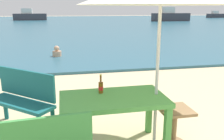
{
  "coord_description": "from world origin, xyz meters",
  "views": [
    {
      "loc": [
        -1.44,
        -1.99,
        1.91
      ],
      "look_at": [
        -0.4,
        3.0,
        0.6
      ],
      "focal_mm": 39.09,
      "sensor_mm": 36.0,
      "label": 1
    }
  ],
  "objects": [
    {
      "name": "sea_water",
      "position": [
        0.0,
        30.0,
        0.04
      ],
      "size": [
        120.0,
        50.0,
        0.08
      ],
      "primitive_type": "cube",
      "color": "#2D6075",
      "rests_on": "ground_plane"
    },
    {
      "name": "side_table_wood",
      "position": [
        0.07,
        0.92,
        0.35
      ],
      "size": [
        0.44,
        0.44,
        0.54
      ],
      "color": "olive",
      "rests_on": "ground_plane"
    },
    {
      "name": "boat_ferry",
      "position": [
        13.82,
        30.91,
        0.77
      ],
      "size": [
        5.3,
        1.45,
        1.93
      ],
      "color": "#38383F",
      "rests_on": "sea_water"
    },
    {
      "name": "swimmer_person",
      "position": [
        -1.64,
        7.55,
        0.24
      ],
      "size": [
        0.34,
        0.34,
        0.41
      ],
      "color": "tan",
      "rests_on": "sea_water"
    },
    {
      "name": "beer_bottle_amber",
      "position": [
        -0.94,
        1.16,
        0.85
      ],
      "size": [
        0.07,
        0.07,
        0.26
      ],
      "color": "brown",
      "rests_on": "picnic_table_green"
    },
    {
      "name": "bench_teal_center",
      "position": [
        -2.09,
        1.85,
        0.54
      ],
      "size": [
        1.14,
        1.06,
        0.95
      ],
      "color": "#196066",
      "rests_on": "ground_plane"
    },
    {
      "name": "boat_tanker",
      "position": [
        -5.96,
        37.26,
        0.7
      ],
      "size": [
        4.77,
        1.3,
        1.74
      ],
      "color": "#38383F",
      "rests_on": "sea_water"
    },
    {
      "name": "picnic_table_green",
      "position": [
        -0.81,
        0.98,
        0.65
      ],
      "size": [
        1.4,
        0.8,
        0.76
      ],
      "color": "#4C9E47",
      "rests_on": "ground_plane"
    },
    {
      "name": "boat_fishing_trawler",
      "position": [
        27.43,
        40.23,
        0.55
      ],
      "size": [
        3.58,
        0.98,
        1.3
      ],
      "color": "#38383F",
      "rests_on": "sea_water"
    }
  ]
}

